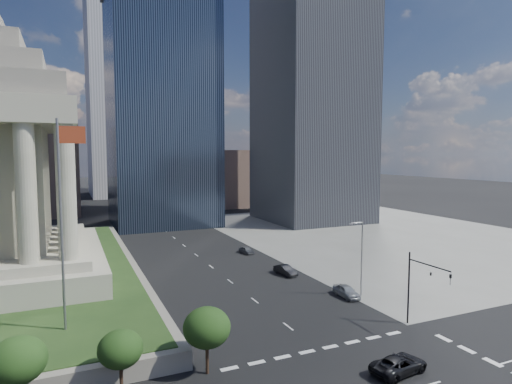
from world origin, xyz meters
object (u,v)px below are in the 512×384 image
traffic_signal_ne (421,281)px  street_lamp_north (361,254)px  parked_sedan_mid (285,270)px  parked_sedan_far (247,250)px  flagpole (63,213)px  parked_sedan_near (346,291)px  pickup_truck (399,364)px

traffic_signal_ne → street_lamp_north: size_ratio=0.80×
parked_sedan_mid → parked_sedan_far: parked_sedan_mid is taller
traffic_signal_ne → parked_sedan_far: bearing=95.0°
flagpole → traffic_signal_ne: bearing=-16.7°
traffic_signal_ne → parked_sedan_near: (-1.00, 11.73, -4.47)m
traffic_signal_ne → pickup_truck: 11.46m
pickup_truck → parked_sedan_near: 19.45m
parked_sedan_near → parked_sedan_mid: 12.57m
flagpole → street_lamp_north: size_ratio=2.00×
flagpole → pickup_truck: (25.81, -16.51, -12.37)m
traffic_signal_ne → pickup_truck: bearing=-143.9°
pickup_truck → parked_sedan_mid: 30.67m
traffic_signal_ne → pickup_truck: traffic_signal_ne is taller
flagpole → parked_sedan_mid: bearing=24.0°
traffic_signal_ne → street_lamp_north: 11.34m
pickup_truck → parked_sedan_mid: size_ratio=1.20×
flagpole → parked_sedan_far: flagpole is taller
street_lamp_north → parked_sedan_far: street_lamp_north is taller
pickup_truck → parked_sedan_near: bearing=-31.2°
flagpole → parked_sedan_far: (30.83, 29.40, -12.47)m
traffic_signal_ne → parked_sedan_far: traffic_signal_ne is taller
street_lamp_north → parked_sedan_near: size_ratio=2.18×
parked_sedan_near → parked_sedan_far: parked_sedan_near is taller
flagpole → pickup_truck: bearing=-32.6°
pickup_truck → street_lamp_north: bearing=-36.6°
flagpole → parked_sedan_mid: 35.95m
street_lamp_north → parked_sedan_mid: 14.33m
pickup_truck → parked_sedan_mid: pickup_truck is taller
street_lamp_north → parked_sedan_near: 5.23m
parked_sedan_mid → parked_sedan_far: size_ratio=1.18×
flagpole → pickup_truck: 33.04m
traffic_signal_ne → parked_sedan_near: traffic_signal_ne is taller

